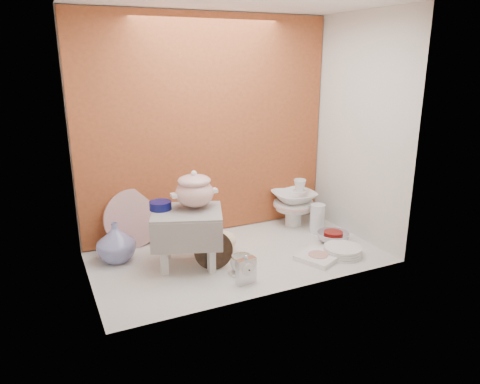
{
  "coord_description": "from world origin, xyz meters",
  "views": [
    {
      "loc": [
        -1.1,
        -2.36,
        1.21
      ],
      "look_at": [
        0.02,
        0.02,
        0.42
      ],
      "focal_mm": 33.54,
      "sensor_mm": 36.0,
      "label": 1
    }
  ],
  "objects_px": {
    "blue_white_vase": "(116,242)",
    "mantel_clock": "(246,269)",
    "gold_rim_teacup": "(242,263)",
    "soup_tureen": "(194,189)",
    "floral_platter": "(133,219)",
    "step_stool": "(188,238)",
    "porcelain_tower": "(294,202)",
    "plush_pig": "(221,241)",
    "crystal_bowl": "(333,237)",
    "dinner_plate_stack": "(342,251)"
  },
  "relations": [
    {
      "from": "mantel_clock",
      "to": "gold_rim_teacup",
      "type": "xyz_separation_m",
      "value": [
        0.03,
        0.12,
        -0.02
      ]
    },
    {
      "from": "crystal_bowl",
      "to": "dinner_plate_stack",
      "type": "bearing_deg",
      "value": -110.56
    },
    {
      "from": "soup_tureen",
      "to": "plush_pig",
      "type": "bearing_deg",
      "value": 13.67
    },
    {
      "from": "dinner_plate_stack",
      "to": "crystal_bowl",
      "type": "xyz_separation_m",
      "value": [
        0.08,
        0.2,
        0.0
      ]
    },
    {
      "from": "soup_tureen",
      "to": "plush_pig",
      "type": "relative_size",
      "value": 1.02
    },
    {
      "from": "floral_platter",
      "to": "crystal_bowl",
      "type": "bearing_deg",
      "value": -22.17
    },
    {
      "from": "blue_white_vase",
      "to": "crystal_bowl",
      "type": "height_order",
      "value": "blue_white_vase"
    },
    {
      "from": "floral_platter",
      "to": "plush_pig",
      "type": "relative_size",
      "value": 1.48
    },
    {
      "from": "step_stool",
      "to": "floral_platter",
      "type": "distance_m",
      "value": 0.48
    },
    {
      "from": "gold_rim_teacup",
      "to": "porcelain_tower",
      "type": "height_order",
      "value": "porcelain_tower"
    },
    {
      "from": "porcelain_tower",
      "to": "floral_platter",
      "type": "bearing_deg",
      "value": 174.69
    },
    {
      "from": "dinner_plate_stack",
      "to": "step_stool",
      "type": "bearing_deg",
      "value": 162.88
    },
    {
      "from": "blue_white_vase",
      "to": "floral_platter",
      "type": "bearing_deg",
      "value": 50.13
    },
    {
      "from": "mantel_clock",
      "to": "crystal_bowl",
      "type": "relative_size",
      "value": 0.77
    },
    {
      "from": "blue_white_vase",
      "to": "mantel_clock",
      "type": "distance_m",
      "value": 0.85
    },
    {
      "from": "gold_rim_teacup",
      "to": "porcelain_tower",
      "type": "distance_m",
      "value": 0.89
    },
    {
      "from": "dinner_plate_stack",
      "to": "crystal_bowl",
      "type": "bearing_deg",
      "value": 69.44
    },
    {
      "from": "porcelain_tower",
      "to": "soup_tureen",
      "type": "bearing_deg",
      "value": -162.25
    },
    {
      "from": "step_stool",
      "to": "dinner_plate_stack",
      "type": "height_order",
      "value": "step_stool"
    },
    {
      "from": "plush_pig",
      "to": "crystal_bowl",
      "type": "distance_m",
      "value": 0.78
    },
    {
      "from": "soup_tureen",
      "to": "crystal_bowl",
      "type": "relative_size",
      "value": 1.23
    },
    {
      "from": "dinner_plate_stack",
      "to": "porcelain_tower",
      "type": "relative_size",
      "value": 0.71
    },
    {
      "from": "blue_white_vase",
      "to": "crystal_bowl",
      "type": "relative_size",
      "value": 1.14
    },
    {
      "from": "soup_tureen",
      "to": "crystal_bowl",
      "type": "height_order",
      "value": "soup_tureen"
    },
    {
      "from": "blue_white_vase",
      "to": "plush_pig",
      "type": "height_order",
      "value": "blue_white_vase"
    },
    {
      "from": "blue_white_vase",
      "to": "step_stool",
      "type": "bearing_deg",
      "value": -32.23
    },
    {
      "from": "blue_white_vase",
      "to": "gold_rim_teacup",
      "type": "distance_m",
      "value": 0.79
    },
    {
      "from": "soup_tureen",
      "to": "mantel_clock",
      "type": "height_order",
      "value": "soup_tureen"
    },
    {
      "from": "gold_rim_teacup",
      "to": "blue_white_vase",
      "type": "bearing_deg",
      "value": 142.7
    },
    {
      "from": "step_stool",
      "to": "mantel_clock",
      "type": "height_order",
      "value": "step_stool"
    },
    {
      "from": "crystal_bowl",
      "to": "plush_pig",
      "type": "bearing_deg",
      "value": 167.95
    },
    {
      "from": "plush_pig",
      "to": "gold_rim_teacup",
      "type": "relative_size",
      "value": 2.04
    },
    {
      "from": "soup_tureen",
      "to": "floral_platter",
      "type": "height_order",
      "value": "soup_tureen"
    },
    {
      "from": "step_stool",
      "to": "floral_platter",
      "type": "relative_size",
      "value": 1.03
    },
    {
      "from": "step_stool",
      "to": "crystal_bowl",
      "type": "bearing_deg",
      "value": 15.24
    },
    {
      "from": "soup_tureen",
      "to": "porcelain_tower",
      "type": "xyz_separation_m",
      "value": [
        0.87,
        0.28,
        -0.29
      ]
    },
    {
      "from": "step_stool",
      "to": "dinner_plate_stack",
      "type": "xyz_separation_m",
      "value": [
        0.93,
        -0.29,
        -0.14
      ]
    },
    {
      "from": "soup_tureen",
      "to": "blue_white_vase",
      "type": "relative_size",
      "value": 1.09
    },
    {
      "from": "soup_tureen",
      "to": "mantel_clock",
      "type": "relative_size",
      "value": 1.6
    },
    {
      "from": "blue_white_vase",
      "to": "plush_pig",
      "type": "relative_size",
      "value": 0.94
    },
    {
      "from": "mantel_clock",
      "to": "porcelain_tower",
      "type": "bearing_deg",
      "value": 34.46
    },
    {
      "from": "mantel_clock",
      "to": "step_stool",
      "type": "bearing_deg",
      "value": 112.35
    },
    {
      "from": "floral_platter",
      "to": "plush_pig",
      "type": "xyz_separation_m",
      "value": [
        0.48,
        -0.34,
        -0.12
      ]
    },
    {
      "from": "step_stool",
      "to": "blue_white_vase",
      "type": "relative_size",
      "value": 1.62
    },
    {
      "from": "step_stool",
      "to": "gold_rim_teacup",
      "type": "bearing_deg",
      "value": -23.99
    },
    {
      "from": "blue_white_vase",
      "to": "mantel_clock",
      "type": "xyz_separation_m",
      "value": [
        0.6,
        -0.6,
        -0.04
      ]
    },
    {
      "from": "step_stool",
      "to": "mantel_clock",
      "type": "bearing_deg",
      "value": -39.05
    },
    {
      "from": "mantel_clock",
      "to": "plush_pig",
      "type": "distance_m",
      "value": 0.44
    },
    {
      "from": "floral_platter",
      "to": "plush_pig",
      "type": "distance_m",
      "value": 0.6
    },
    {
      "from": "soup_tureen",
      "to": "porcelain_tower",
      "type": "height_order",
      "value": "soup_tureen"
    }
  ]
}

